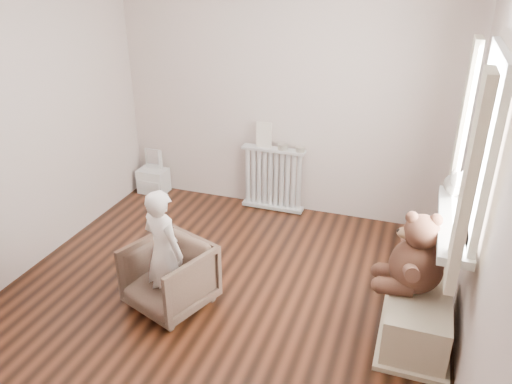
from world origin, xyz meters
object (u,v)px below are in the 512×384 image
(toy_bench, at_px, (417,315))
(child, at_px, (164,251))
(toy_vanity, at_px, (153,170))
(armchair, at_px, (169,276))
(plush_cat, at_px, (456,183))
(teddy_bear, at_px, (418,255))
(radiator, at_px, (273,177))

(toy_bench, bearing_deg, child, -170.77)
(toy_vanity, relative_size, armchair, 0.87)
(armchair, xyz_separation_m, plush_cat, (2.01, 0.88, 0.73))
(armchair, distance_m, teddy_bear, 1.88)
(armchair, distance_m, plush_cat, 2.32)
(teddy_bear, bearing_deg, toy_vanity, 146.05)
(radiator, height_order, plush_cat, plush_cat)
(toy_vanity, distance_m, plush_cat, 3.43)
(toy_bench, height_order, plush_cat, plush_cat)
(radiator, relative_size, teddy_bear, 1.19)
(toy_vanity, bearing_deg, toy_bench, -27.23)
(radiator, relative_size, toy_vanity, 1.38)
(radiator, xyz_separation_m, toy_vanity, (-1.47, -0.03, -0.11))
(armchair, relative_size, child, 0.58)
(teddy_bear, relative_size, plush_cat, 2.17)
(child, xyz_separation_m, toy_bench, (1.87, 0.30, -0.33))
(radiator, xyz_separation_m, teddy_bear, (1.54, -1.56, 0.28))
(toy_bench, bearing_deg, teddy_bear, 139.33)
(child, bearing_deg, toy_bench, -150.49)
(teddy_bear, bearing_deg, child, -175.95)
(toy_vanity, distance_m, teddy_bear, 3.40)
(armchair, bearing_deg, toy_vanity, 143.44)
(toy_bench, xyz_separation_m, plush_cat, (0.14, 0.63, 0.80))
(radiator, xyz_separation_m, armchair, (-0.27, -1.86, -0.12))
(child, distance_m, toy_bench, 1.93)
(teddy_bear, bearing_deg, toy_bench, -47.70)
(toy_bench, distance_m, plush_cat, 1.03)
(child, height_order, toy_bench, child)
(child, relative_size, teddy_bear, 1.70)
(radiator, distance_m, teddy_bear, 2.21)
(armchair, bearing_deg, teddy_bear, 29.83)
(teddy_bear, bearing_deg, armchair, -177.48)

